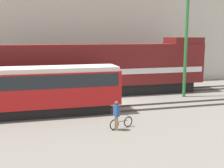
{
  "coord_description": "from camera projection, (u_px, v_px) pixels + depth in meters",
  "views": [
    {
      "loc": [
        -6.31,
        -21.55,
        5.44
      ],
      "look_at": [
        -0.84,
        -1.0,
        1.8
      ],
      "focal_mm": 45.0,
      "sensor_mm": 36.0,
      "label": 1
    }
  ],
  "objects": [
    {
      "name": "freight_locomotive",
      "position": [
        91.0,
        69.0,
        25.77
      ],
      "size": [
        21.91,
        3.04,
        5.32
      ],
      "color": "black",
      "rests_on": "ground"
    },
    {
      "name": "utility_pole_left",
      "position": [
        186.0,
        45.0,
        24.7
      ],
      "size": [
        0.27,
        0.27,
        9.31
      ],
      "color": "#2D7238",
      "rests_on": "ground"
    },
    {
      "name": "track_near",
      "position": [
        126.0,
        108.0,
        21.12
      ],
      "size": [
        60.0,
        1.5,
        0.14
      ],
      "color": "#47423D",
      "rests_on": "ground"
    },
    {
      "name": "bicycle",
      "position": [
        121.0,
        123.0,
        16.72
      ],
      "size": [
        1.59,
        0.67,
        0.69
      ],
      "color": "black",
      "rests_on": "ground"
    },
    {
      "name": "track_far",
      "position": [
        108.0,
        93.0,
        26.57
      ],
      "size": [
        60.0,
        1.5,
        0.14
      ],
      "color": "#47423D",
      "rests_on": "ground"
    },
    {
      "name": "ground_plane",
      "position": [
        119.0,
        103.0,
        23.04
      ],
      "size": [
        120.0,
        120.0,
        0.0
      ],
      "primitive_type": "plane",
      "color": "slate"
    },
    {
      "name": "building_backdrop",
      "position": [
        90.0,
        26.0,
        33.51
      ],
      "size": [
        45.29,
        6.0,
        13.26
      ],
      "color": "beige",
      "rests_on": "ground"
    },
    {
      "name": "streetcar",
      "position": [
        32.0,
        88.0,
        19.1
      ],
      "size": [
        12.03,
        2.54,
        3.35
      ],
      "color": "black",
      "rests_on": "ground"
    },
    {
      "name": "person",
      "position": [
        116.0,
        113.0,
        16.23
      ],
      "size": [
        0.32,
        0.41,
        1.76
      ],
      "color": "#8C7A5B",
      "rests_on": "ground"
    }
  ]
}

